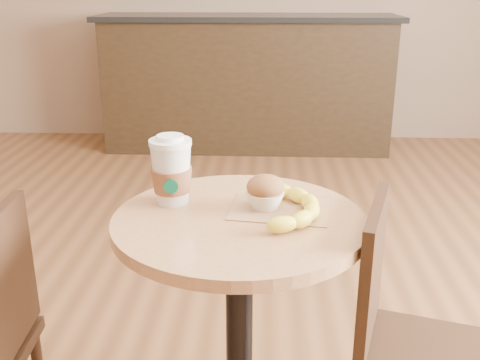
% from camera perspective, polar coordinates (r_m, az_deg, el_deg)
% --- Properties ---
extents(cafe_table, '(0.62, 0.62, 0.75)m').
position_cam_1_polar(cafe_table, '(1.48, -0.08, -12.70)').
color(cafe_table, black).
rests_on(cafe_table, ground).
extents(chair_right, '(0.44, 0.44, 0.80)m').
position_cam_1_polar(chair_right, '(1.51, 16.66, -15.56)').
color(chair_right, black).
rests_on(chair_right, ground).
extents(service_counter, '(2.30, 0.65, 1.04)m').
position_cam_1_polar(service_counter, '(4.52, 0.76, 9.89)').
color(service_counter, black).
rests_on(service_counter, ground).
extents(kraft_bag, '(0.26, 0.21, 0.00)m').
position_cam_1_polar(kraft_bag, '(1.40, 4.06, -2.98)').
color(kraft_bag, '#9B6F4B').
rests_on(kraft_bag, cafe_table).
extents(coffee_cup, '(0.11, 0.11, 0.18)m').
position_cam_1_polar(coffee_cup, '(1.43, -6.97, 0.71)').
color(coffee_cup, silver).
rests_on(coffee_cup, cafe_table).
extents(muffin, '(0.10, 0.10, 0.09)m').
position_cam_1_polar(muffin, '(1.39, 2.59, -1.23)').
color(muffin, silver).
rests_on(muffin, kraft_bag).
extents(banana, '(0.17, 0.30, 0.04)m').
position_cam_1_polar(banana, '(1.37, 5.69, -2.71)').
color(banana, yellow).
rests_on(banana, kraft_bag).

